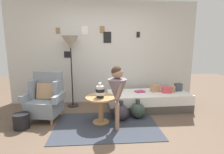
{
  "coord_description": "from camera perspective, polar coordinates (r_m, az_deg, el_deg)",
  "views": [
    {
      "loc": [
        -0.12,
        -2.64,
        1.52
      ],
      "look_at": [
        0.15,
        0.95,
        0.85
      ],
      "focal_mm": 28.02,
      "sensor_mm": 36.0,
      "label": 1
    }
  ],
  "objects": [
    {
      "name": "daybed",
      "position": [
        4.31,
        11.66,
        -7.51
      ],
      "size": [
        1.93,
        0.87,
        0.4
      ],
      "color": "#4C4742",
      "rests_on": "ground"
    },
    {
      "name": "pillow_head",
      "position": [
        4.58,
        20.78,
        -3.1
      ],
      "size": [
        0.17,
        0.14,
        0.19
      ],
      "primitive_type": "cube",
      "rotation": [
        0.0,
        0.0,
        0.1
      ],
      "color": "#474C56",
      "rests_on": "daybed"
    },
    {
      "name": "demijohn_near",
      "position": [
        3.63,
        2.92,
        -11.34
      ],
      "size": [
        0.33,
        0.33,
        0.41
      ],
      "color": "#332D38",
      "rests_on": "ground"
    },
    {
      "name": "demijohn_far",
      "position": [
        3.77,
        8.33,
        -10.66
      ],
      "size": [
        0.32,
        0.32,
        0.41
      ],
      "color": "#2D3D33",
      "rests_on": "ground"
    },
    {
      "name": "ground_plane",
      "position": [
        3.05,
        -1.55,
        -19.38
      ],
      "size": [
        12.0,
        12.0,
        0.0
      ],
      "primitive_type": "plane",
      "color": "brown"
    },
    {
      "name": "pillow_back",
      "position": [
        4.31,
        17.41,
        -4.0
      ],
      "size": [
        0.22,
        0.13,
        0.15
      ],
      "primitive_type": "cube",
      "rotation": [
        0.0,
        0.0,
        -0.06
      ],
      "color": "#D64C56",
      "rests_on": "daybed"
    },
    {
      "name": "pillow_extra",
      "position": [
        4.33,
        13.97,
        -3.5
      ],
      "size": [
        0.23,
        0.14,
        0.18
      ],
      "primitive_type": "cube",
      "rotation": [
        0.0,
        0.0,
        0.11
      ],
      "color": "tan",
      "rests_on": "daybed"
    },
    {
      "name": "side_table",
      "position": [
        3.44,
        -3.68,
        -8.75
      ],
      "size": [
        0.59,
        0.59,
        0.53
      ],
      "color": "tan",
      "rests_on": "ground"
    },
    {
      "name": "gallery_wall",
      "position": [
        4.6,
        -2.85,
        7.82
      ],
      "size": [
        4.8,
        0.12,
        2.6
      ],
      "color": "beige",
      "rests_on": "ground"
    },
    {
      "name": "person_child",
      "position": [
        3.07,
        1.71,
        -4.07
      ],
      "size": [
        0.34,
        0.34,
        1.16
      ],
      "color": "#A37A60",
      "rests_on": "ground"
    },
    {
      "name": "armchair",
      "position": [
        3.87,
        -20.79,
        -6.4
      ],
      "size": [
        0.83,
        0.69,
        0.97
      ],
      "color": "tan",
      "rests_on": "ground"
    },
    {
      "name": "pillow_mid",
      "position": [
        4.42,
        18.75,
        -3.7
      ],
      "size": [
        0.17,
        0.14,
        0.15
      ],
      "primitive_type": "cube",
      "rotation": [
        0.0,
        0.0,
        -0.11
      ],
      "color": "tan",
      "rests_on": "daybed"
    },
    {
      "name": "magazine_basket",
      "position": [
        3.69,
        -27.45,
        -12.65
      ],
      "size": [
        0.28,
        0.28,
        0.28
      ],
      "primitive_type": "cylinder",
      "color": "black",
      "rests_on": "ground"
    },
    {
      "name": "floor_lamp",
      "position": [
        4.31,
        -13.38,
        10.05
      ],
      "size": [
        0.39,
        0.39,
        1.73
      ],
      "color": "black",
      "rests_on": "ground"
    },
    {
      "name": "rug",
      "position": [
        3.45,
        -1.85,
        -15.5
      ],
      "size": [
        1.93,
        1.27,
        0.01
      ],
      "primitive_type": "cube",
      "color": "#333842",
      "rests_on": "ground"
    },
    {
      "name": "vase_striped",
      "position": [
        3.31,
        -3.89,
        -4.74
      ],
      "size": [
        0.17,
        0.17,
        0.28
      ],
      "color": "black",
      "rests_on": "side_table"
    },
    {
      "name": "book_on_daybed",
      "position": [
        4.24,
        9.06,
        -4.69
      ],
      "size": [
        0.26,
        0.22,
        0.03
      ],
      "primitive_type": "cube",
      "rotation": [
        0.0,
        0.0,
        0.3
      ],
      "color": "#BA3974",
      "rests_on": "daybed"
    }
  ]
}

